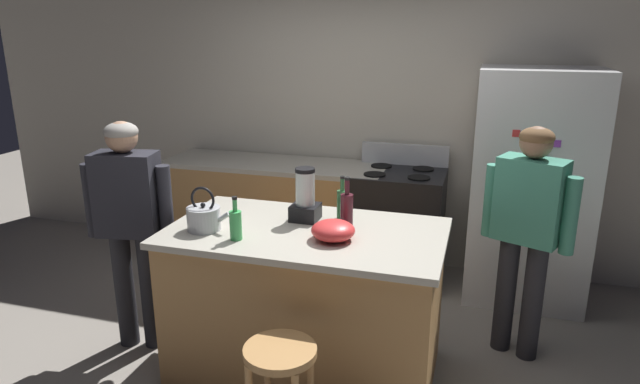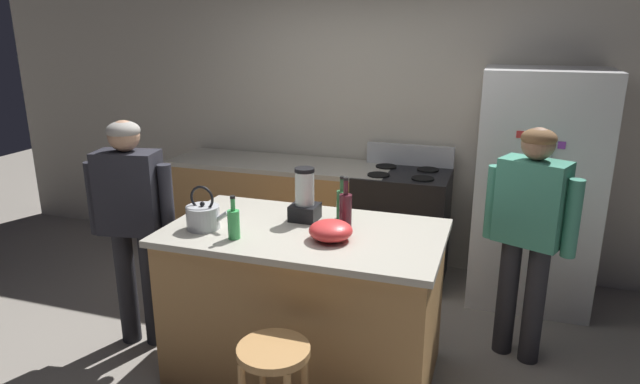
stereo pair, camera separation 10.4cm
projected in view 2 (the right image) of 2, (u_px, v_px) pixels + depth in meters
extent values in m
plane|color=gray|center=(305.00, 368.00, 3.59)|extent=(14.00, 14.00, 0.00)
cube|color=beige|center=(378.00, 116.00, 4.98)|extent=(8.00, 0.10, 2.70)
cube|color=#B7844C|center=(305.00, 304.00, 3.46)|extent=(1.60, 0.88, 0.92)
cube|color=#B2AD9E|center=(304.00, 233.00, 3.32)|extent=(1.66, 0.94, 0.04)
cube|color=#B7844C|center=(281.00, 215.00, 5.11)|extent=(2.00, 0.64, 0.92)
cube|color=#B2AD9E|center=(280.00, 164.00, 4.97)|extent=(2.00, 0.64, 0.04)
cube|color=silver|center=(536.00, 189.00, 4.28)|extent=(0.90, 0.70, 1.84)
cylinder|color=#B7BABF|center=(534.00, 191.00, 3.93)|extent=(0.02, 0.02, 0.83)
cylinder|color=#B7BABF|center=(546.00, 192.00, 3.90)|extent=(0.02, 0.02, 0.83)
cube|color=orange|center=(544.00, 172.00, 3.89)|extent=(0.05, 0.01, 0.05)
cube|color=red|center=(520.00, 134.00, 3.87)|extent=(0.05, 0.01, 0.05)
cube|color=purple|center=(562.00, 145.00, 3.80)|extent=(0.05, 0.01, 0.05)
cube|color=black|center=(401.00, 227.00, 4.74)|extent=(0.76, 0.64, 0.96)
cube|color=black|center=(394.00, 246.00, 4.45)|extent=(0.60, 0.01, 0.24)
cube|color=#B7BABF|center=(410.00, 155.00, 4.84)|extent=(0.76, 0.06, 0.18)
cylinder|color=black|center=(378.00, 175.00, 4.52)|extent=(0.18, 0.18, 0.01)
cylinder|color=black|center=(423.00, 179.00, 4.41)|extent=(0.18, 0.18, 0.01)
cylinder|color=black|center=(386.00, 166.00, 4.79)|extent=(0.18, 0.18, 0.01)
cylinder|color=black|center=(428.00, 170.00, 4.68)|extent=(0.18, 0.18, 0.01)
cylinder|color=#26262B|center=(127.00, 287.00, 3.81)|extent=(0.15, 0.15, 0.82)
cylinder|color=#26262B|center=(152.00, 288.00, 3.78)|extent=(0.15, 0.15, 0.82)
cube|color=#26262D|center=(130.00, 192.00, 3.60)|extent=(0.43, 0.29, 0.54)
cylinder|color=#26262D|center=(94.00, 198.00, 3.64)|extent=(0.11, 0.11, 0.49)
cylinder|color=#26262D|center=(167.00, 201.00, 3.58)|extent=(0.11, 0.11, 0.49)
sphere|color=tan|center=(124.00, 136.00, 3.49)|extent=(0.23, 0.23, 0.20)
ellipsoid|color=gray|center=(123.00, 130.00, 3.48)|extent=(0.25, 0.25, 0.12)
cylinder|color=#26262B|center=(534.00, 305.00, 3.57)|extent=(0.17, 0.17, 0.81)
cylinder|color=#26262B|center=(507.00, 296.00, 3.68)|extent=(0.17, 0.17, 0.81)
cube|color=#3F8C72|center=(532.00, 202.00, 3.43)|extent=(0.45, 0.36, 0.54)
cylinder|color=#3F8C72|center=(572.00, 219.00, 3.29)|extent=(0.12, 0.12, 0.48)
cylinder|color=#3F8C72|center=(493.00, 202.00, 3.60)|extent=(0.12, 0.12, 0.48)
sphere|color=#8C664C|center=(538.00, 144.00, 3.32)|extent=(0.26, 0.26, 0.20)
ellipsoid|color=brown|center=(539.00, 138.00, 3.31)|extent=(0.27, 0.27, 0.12)
cylinder|color=#B7844C|center=(273.00, 351.00, 2.68)|extent=(0.36, 0.36, 0.04)
cube|color=black|center=(305.00, 212.00, 3.47)|extent=(0.17, 0.17, 0.10)
cylinder|color=silver|center=(305.00, 188.00, 3.43)|extent=(0.12, 0.12, 0.21)
cylinder|color=black|center=(304.00, 170.00, 3.39)|extent=(0.12, 0.12, 0.02)
cylinder|color=#3FB259|center=(234.00, 225.00, 3.16)|extent=(0.07, 0.07, 0.17)
cylinder|color=#3FB259|center=(233.00, 205.00, 3.12)|extent=(0.03, 0.03, 0.07)
cylinder|color=black|center=(232.00, 197.00, 3.11)|extent=(0.03, 0.03, 0.02)
cylinder|color=#2D6638|center=(342.00, 205.00, 3.48)|extent=(0.07, 0.07, 0.18)
cylinder|color=#2D6638|center=(342.00, 185.00, 3.44)|extent=(0.03, 0.03, 0.08)
cylinder|color=black|center=(342.00, 178.00, 3.43)|extent=(0.03, 0.03, 0.02)
cylinder|color=#471923|center=(345.00, 212.00, 3.31)|extent=(0.08, 0.08, 0.21)
cylinder|color=#471923|center=(346.00, 188.00, 3.27)|extent=(0.03, 0.03, 0.09)
cylinder|color=black|center=(346.00, 179.00, 3.25)|extent=(0.03, 0.03, 0.02)
ellipsoid|color=red|center=(331.00, 231.00, 3.14)|extent=(0.25, 0.25, 0.11)
cylinder|color=#B7BABF|center=(203.00, 217.00, 3.32)|extent=(0.20, 0.20, 0.14)
sphere|color=black|center=(202.00, 204.00, 3.29)|extent=(0.03, 0.03, 0.03)
cylinder|color=#B7BABF|center=(222.00, 216.00, 3.27)|extent=(0.09, 0.03, 0.08)
torus|color=black|center=(202.00, 198.00, 3.28)|extent=(0.16, 0.02, 0.16)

